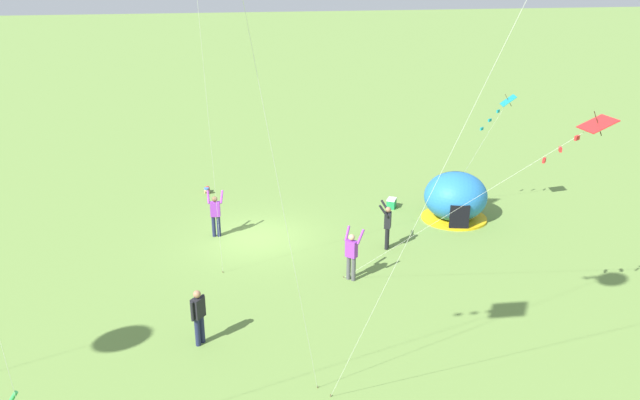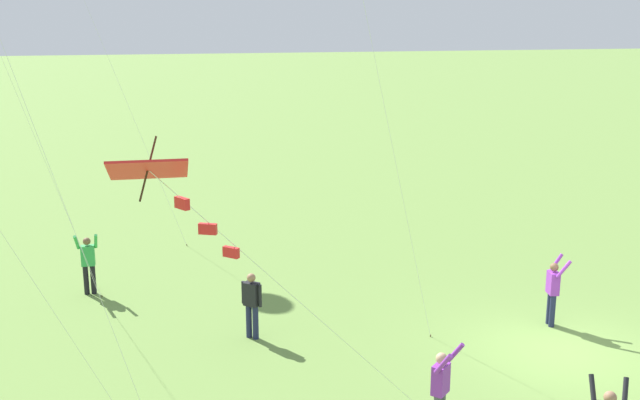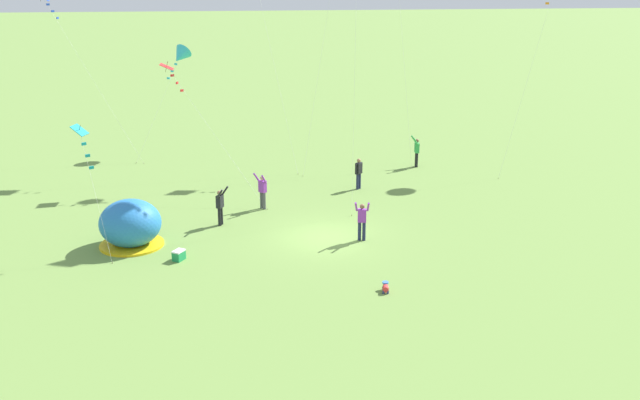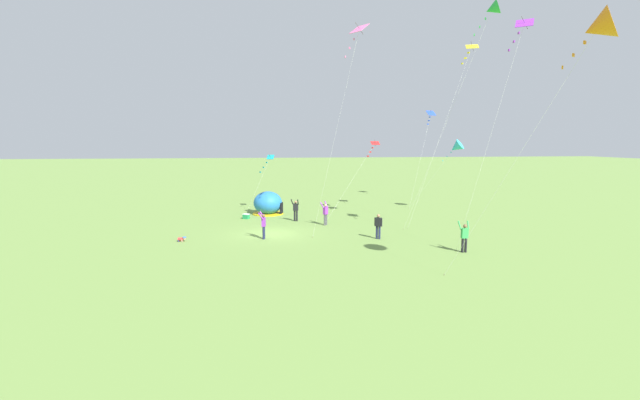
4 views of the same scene
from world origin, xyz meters
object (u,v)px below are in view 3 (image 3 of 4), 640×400
(popup_tent, at_px, (130,224))
(cooler_box, at_px, (179,255))
(kite_teal, at_px, (82,139))
(person_with_toddler, at_px, (262,190))
(kite_red, at_px, (171,73))
(person_near_tent, at_px, (362,219))
(kite_cyan, at_px, (180,56))
(person_strolling, at_px, (220,205))
(person_watching_sky, at_px, (359,172))
(person_arms_raised, at_px, (417,151))
(toddler_crawling, at_px, (385,287))
(kite_blue, at_px, (46,2))

(popup_tent, height_order, cooler_box, popup_tent)
(popup_tent, height_order, kite_teal, kite_teal)
(person_with_toddler, distance_m, kite_red, 8.60)
(person_with_toddler, distance_m, kite_teal, 9.58)
(person_near_tent, distance_m, kite_teal, 12.52)
(person_with_toddler, xyz_separation_m, kite_red, (-4.63, 5.06, 5.19))
(kite_teal, relative_size, kite_cyan, 0.79)
(cooler_box, height_order, person_strolling, person_strolling)
(cooler_box, bearing_deg, person_watching_sky, 45.38)
(person_watching_sky, relative_size, person_strolling, 0.91)
(person_arms_raised, distance_m, kite_teal, 20.92)
(person_watching_sky, relative_size, person_with_toddler, 0.91)
(person_near_tent, bearing_deg, kite_cyan, 116.56)
(toddler_crawling, xyz_separation_m, person_with_toddler, (-4.31, 10.35, 0.82))
(person_arms_raised, height_order, kite_cyan, kite_cyan)
(person_arms_raised, bearing_deg, kite_blue, 163.30)
(person_near_tent, distance_m, kite_blue, 26.65)
(person_near_tent, bearing_deg, kite_teal, 177.11)
(person_watching_sky, relative_size, kite_cyan, 0.25)
(person_arms_raised, bearing_deg, person_with_toddler, -143.77)
(person_strolling, bearing_deg, toddler_crawling, -51.93)
(popup_tent, distance_m, kite_red, 10.91)
(kite_blue, bearing_deg, kite_teal, -73.98)
(person_strolling, bearing_deg, kite_teal, -159.21)
(person_watching_sky, xyz_separation_m, person_near_tent, (-1.08, -7.77, 0.03))
(kite_teal, relative_size, kite_blue, 0.54)
(popup_tent, height_order, person_near_tent, popup_tent)
(cooler_box, distance_m, person_strolling, 4.55)
(person_near_tent, distance_m, kite_red, 14.35)
(kite_red, bearing_deg, popup_tent, -97.80)
(cooler_box, xyz_separation_m, kite_teal, (-3.90, 2.04, 4.61))
(person_near_tent, relative_size, kite_red, 0.28)
(person_with_toddler, xyz_separation_m, kite_blue, (-12.82, 13.70, 8.47))
(popup_tent, bearing_deg, person_strolling, 30.00)
(person_watching_sky, height_order, kite_red, kite_red)
(person_with_toddler, bearing_deg, kite_red, 132.48)
(person_watching_sky, bearing_deg, person_strolling, -145.73)
(toddler_crawling, height_order, kite_blue, kite_blue)
(popup_tent, bearing_deg, person_watching_sky, 32.85)
(popup_tent, distance_m, toddler_crawling, 11.85)
(cooler_box, height_order, kite_teal, kite_teal)
(cooler_box, relative_size, person_near_tent, 0.34)
(person_with_toddler, xyz_separation_m, kite_teal, (-7.64, -4.33, 3.83))
(popup_tent, distance_m, cooler_box, 3.02)
(toddler_crawling, bearing_deg, person_strolling, 128.07)
(toddler_crawling, bearing_deg, kite_red, 120.13)
(person_with_toddler, xyz_separation_m, person_arms_raised, (9.54, 6.99, 0.00))
(popup_tent, bearing_deg, kite_blue, 110.78)
(person_strolling, bearing_deg, kite_cyan, 99.81)
(person_strolling, xyz_separation_m, kite_cyan, (-2.63, 15.20, 5.11))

